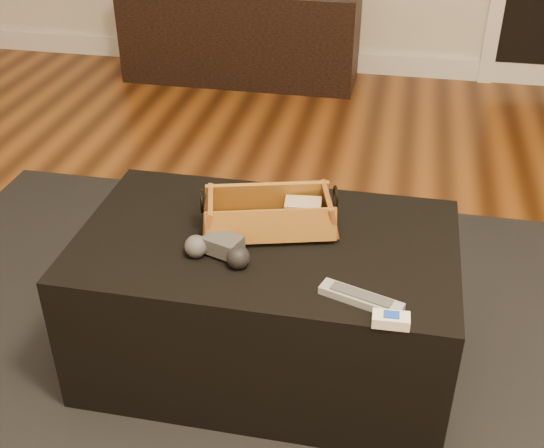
% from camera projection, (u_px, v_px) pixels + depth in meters
% --- Properties ---
extents(floor, '(5.00, 5.50, 0.01)m').
position_uv_depth(floor, '(225.00, 406.00, 1.88)').
color(floor, brown).
rests_on(floor, ground).
extents(baseboard, '(5.00, 0.04, 0.12)m').
position_uv_depth(baseboard, '(340.00, 61.00, 4.11)').
color(baseboard, white).
rests_on(baseboard, floor).
extents(media_cabinet, '(1.33, 0.45, 0.52)m').
position_uv_depth(media_cabinet, '(241.00, 34.00, 3.91)').
color(media_cabinet, black).
rests_on(media_cabinet, floor).
extents(area_rug, '(2.60, 2.00, 0.01)m').
position_uv_depth(area_rug, '(263.00, 370.00, 1.98)').
color(area_rug, black).
rests_on(area_rug, floor).
extents(ottoman, '(1.00, 0.60, 0.42)m').
position_uv_depth(ottoman, '(266.00, 301.00, 1.91)').
color(ottoman, black).
rests_on(ottoman, area_rug).
extents(tv_remote, '(0.19, 0.11, 0.02)m').
position_uv_depth(tv_remote, '(263.00, 225.00, 1.81)').
color(tv_remote, black).
rests_on(tv_remote, wicker_basket).
extents(cloth_bundle, '(0.10, 0.08, 0.05)m').
position_uv_depth(cloth_bundle, '(303.00, 210.00, 1.84)').
color(cloth_bundle, tan).
rests_on(cloth_bundle, wicker_basket).
extents(wicker_basket, '(0.39, 0.27, 0.12)m').
position_uv_depth(wicker_basket, '(269.00, 216.00, 1.81)').
color(wicker_basket, '#A86425').
rests_on(wicker_basket, ottoman).
extents(game_controller, '(0.19, 0.13, 0.06)m').
position_uv_depth(game_controller, '(219.00, 249.00, 1.70)').
color(game_controller, '#38393C').
rests_on(game_controller, ottoman).
extents(silver_remote, '(0.20, 0.11, 0.02)m').
position_uv_depth(silver_remote, '(361.00, 298.00, 1.56)').
color(silver_remote, '#A4A5AC').
rests_on(silver_remote, ottoman).
extents(cream_gadget, '(0.08, 0.04, 0.03)m').
position_uv_depth(cream_gadget, '(391.00, 320.00, 1.49)').
color(cream_gadget, white).
rests_on(cream_gadget, ottoman).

